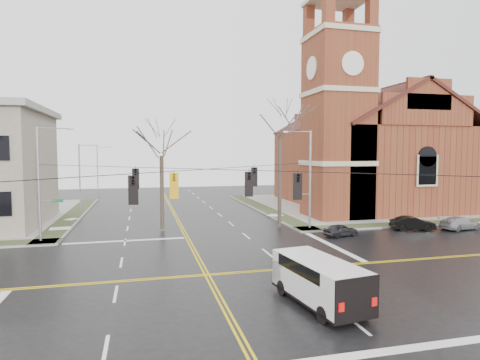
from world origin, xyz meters
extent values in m
plane|color=black|center=(0.00, 0.00, 0.00)|extent=(120.00, 120.00, 0.00)
cube|color=gray|center=(25.00, 25.00, 0.07)|extent=(30.00, 30.00, 0.15)
cube|color=#323E22|center=(11.20, 25.00, 0.15)|extent=(2.00, 30.00, 0.02)
cube|color=#323E22|center=(25.00, 11.20, 0.15)|extent=(30.00, 2.00, 0.02)
cube|color=#323E22|center=(-11.20, 25.00, 0.15)|extent=(2.00, 30.00, 0.02)
cube|color=gold|center=(-0.12, 0.00, 0.01)|extent=(0.12, 100.00, 0.01)
cube|color=gold|center=(0.12, 0.00, 0.01)|extent=(0.12, 100.00, 0.01)
cube|color=gold|center=(0.00, -0.12, 0.01)|extent=(100.00, 0.12, 0.01)
cube|color=gold|center=(0.00, 0.12, 0.01)|extent=(100.00, 0.12, 0.01)
cube|color=silver|center=(5.00, -10.50, 0.01)|extent=(9.50, 0.50, 0.01)
cube|color=silver|center=(-5.00, 10.50, 0.01)|extent=(9.50, 0.50, 0.01)
cube|color=silver|center=(10.50, 5.00, 0.01)|extent=(0.50, 9.50, 0.01)
cube|color=maroon|center=(17.00, 17.00, 10.00)|extent=(6.00, 6.00, 20.00)
cube|color=beige|center=(17.00, 17.00, 19.50)|extent=(6.30, 6.30, 0.50)
cylinder|color=silver|center=(17.00, 13.95, 16.00)|extent=(2.40, 0.15, 2.40)
cylinder|color=silver|center=(13.95, 17.00, 16.00)|extent=(0.15, 2.40, 2.40)
cube|color=maroon|center=(26.00, 26.00, 5.00)|extent=(18.00, 24.00, 10.00)
cube|color=maroon|center=(16.80, 20.00, 2.20)|extent=(2.00, 5.00, 4.40)
cylinder|color=gray|center=(11.50, 11.50, 4.65)|extent=(0.20, 0.20, 9.00)
cylinder|color=gray|center=(10.90, 11.50, 3.30)|extent=(1.20, 0.06, 0.06)
cube|color=#0F5D2F|center=(10.20, 11.50, 3.30)|extent=(0.90, 0.04, 0.25)
cylinder|color=gray|center=(10.30, 11.50, 9.05)|extent=(2.40, 0.08, 0.08)
cube|color=gray|center=(9.10, 11.50, 9.00)|extent=(0.50, 0.22, 0.15)
cylinder|color=gray|center=(-11.50, 11.50, 4.65)|extent=(0.20, 0.20, 9.00)
cylinder|color=gray|center=(-10.90, 11.50, 3.30)|extent=(1.20, 0.06, 0.06)
cube|color=#0F5D2F|center=(-10.20, 11.50, 3.30)|extent=(0.90, 0.04, 0.25)
cylinder|color=gray|center=(-10.30, 11.50, 9.05)|extent=(2.40, 0.08, 0.08)
cube|color=gray|center=(-9.10, 11.50, 9.00)|extent=(0.50, 0.22, 0.15)
cylinder|color=black|center=(0.00, 0.00, 6.20)|extent=(23.02, 23.02, 0.03)
cylinder|color=black|center=(0.00, 0.00, 6.20)|extent=(23.02, 23.02, 0.03)
imported|color=black|center=(-4.00, -4.00, 5.45)|extent=(0.21, 0.26, 1.30)
imported|color=black|center=(4.00, 4.00, 5.45)|extent=(0.21, 0.26, 1.30)
imported|color=#E4A80D|center=(-2.00, -2.00, 5.45)|extent=(0.21, 0.26, 1.30)
imported|color=black|center=(-4.00, 4.00, 5.45)|extent=(0.21, 0.26, 1.30)
imported|color=black|center=(4.00, -4.00, 5.45)|extent=(0.21, 0.26, 1.30)
imported|color=black|center=(2.00, -2.00, 5.45)|extent=(0.21, 0.26, 1.30)
cylinder|color=gray|center=(-10.80, 28.00, 4.10)|extent=(0.16, 0.16, 8.00)
cylinder|color=gray|center=(-9.80, 28.00, 8.00)|extent=(2.00, 0.07, 0.07)
cube|color=gray|center=(-8.80, 28.00, 7.95)|extent=(0.45, 0.20, 0.13)
cylinder|color=gray|center=(-10.80, 48.00, 4.10)|extent=(0.16, 0.16, 8.00)
cylinder|color=gray|center=(-9.80, 48.00, 8.00)|extent=(2.00, 0.07, 0.07)
cube|color=gray|center=(-8.80, 48.00, 7.95)|extent=(0.45, 0.20, 0.13)
cube|color=white|center=(4.39, -5.85, 1.25)|extent=(2.89, 5.76, 1.77)
cube|color=white|center=(4.06, -3.58, 0.99)|extent=(2.24, 1.23, 1.25)
cube|color=black|center=(4.01, -3.22, 1.56)|extent=(1.92, 0.40, 0.83)
cube|color=black|center=(4.36, -5.64, 1.82)|extent=(2.66, 4.01, 0.57)
cube|color=#B70C0A|center=(3.98, -8.74, 1.04)|extent=(0.26, 0.11, 0.35)
cube|color=#B70C0A|center=(5.59, -8.51, 1.04)|extent=(0.26, 0.11, 0.35)
cube|color=black|center=(4.39, -5.85, 0.34)|extent=(2.95, 5.82, 0.10)
cylinder|color=black|center=(3.18, -4.18, 0.37)|extent=(0.37, 0.78, 0.75)
cylinder|color=black|center=(5.08, -3.91, 0.37)|extent=(0.37, 0.78, 0.75)
cylinder|color=black|center=(3.70, -7.78, 0.37)|extent=(0.37, 0.78, 0.75)
cylinder|color=black|center=(5.59, -7.51, 0.37)|extent=(0.37, 0.78, 0.75)
imported|color=black|center=(12.82, 8.00, 0.53)|extent=(3.31, 1.94, 1.06)
imported|color=black|center=(20.50, 8.78, 0.64)|extent=(4.09, 2.25, 1.28)
imported|color=#9F9FA2|center=(25.01, 8.03, 0.61)|extent=(4.39, 2.36, 1.21)
cylinder|color=#362B22|center=(-1.84, 14.24, 3.50)|extent=(0.36, 0.36, 6.70)
cylinder|color=#362B22|center=(8.96, 12.70, 4.45)|extent=(0.36, 0.36, 8.60)
camera|label=1|loc=(-3.61, -22.80, 7.18)|focal=30.00mm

